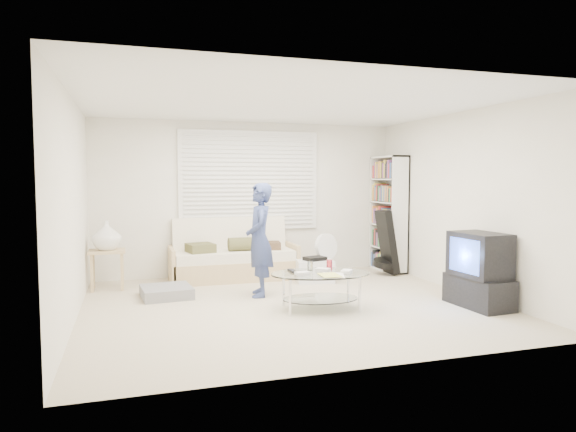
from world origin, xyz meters
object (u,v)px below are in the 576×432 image
object	(u,v)px
tv_unit	(479,271)
coffee_table	(321,280)
futon_sofa	(233,259)
bookshelf	(388,214)

from	to	relation	value
tv_unit	coffee_table	distance (m)	1.96
futon_sofa	bookshelf	world-z (taller)	bookshelf
tv_unit	coffee_table	world-z (taller)	tv_unit
bookshelf	tv_unit	world-z (taller)	bookshelf
bookshelf	coffee_table	bearing A→B (deg)	-133.92
futon_sofa	tv_unit	bearing A→B (deg)	-46.07
futon_sofa	bookshelf	bearing A→B (deg)	-1.65
tv_unit	coffee_table	xyz separation A→B (m)	(-1.91, 0.46, -0.09)
coffee_table	bookshelf	bearing A→B (deg)	46.08
bookshelf	coffee_table	xyz separation A→B (m)	(-2.03, -2.11, -0.62)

